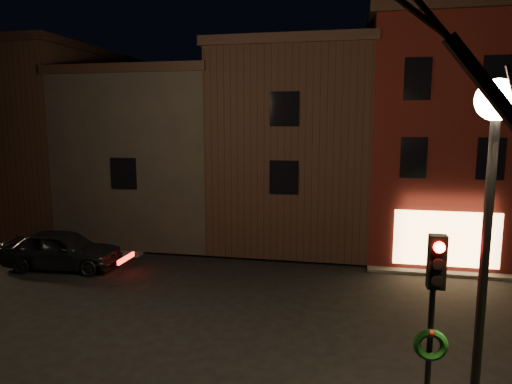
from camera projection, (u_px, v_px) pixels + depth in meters
The scene contains 9 objects.
ground at pixel (212, 312), 14.54m from camera, with size 120.00×120.00×0.00m, color black.
sidewalk_far_left at pixel (52, 194), 37.87m from camera, with size 30.00×30.00×0.12m, color #2D2B28.
corner_building at pixel (434, 135), 21.31m from camera, with size 6.50×8.50×10.50m.
row_building_a at pixel (298, 145), 23.68m from camera, with size 7.30×10.30×9.40m.
row_building_b at pixel (167, 152), 25.19m from camera, with size 7.80×10.30×8.40m.
row_building_c at pixel (50, 138), 26.52m from camera, with size 7.30×10.30×9.90m.
street_lamp_near at pixel (491, 177), 6.71m from camera, with size 0.60×0.60×6.48m.
traffic_signal at pixel (433, 313), 7.67m from camera, with size 0.58×0.38×4.05m.
parked_car_a at pixel (62, 249), 18.74m from camera, with size 1.91×4.75×1.62m, color black.
Camera 1 is at (4.15, -13.23, 5.98)m, focal length 32.00 mm.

